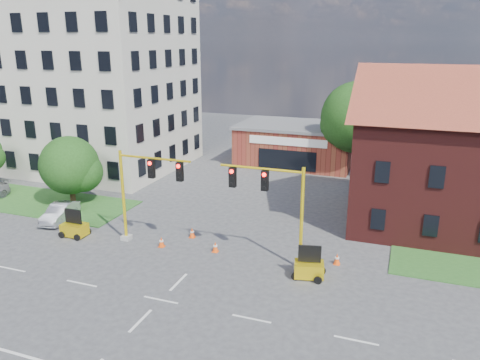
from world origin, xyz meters
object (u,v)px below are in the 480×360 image
(trailer_east, at_px, (309,268))
(pickup_white, at_px, (394,223))
(trailer_west, at_px, (74,228))
(signal_mast_east, at_px, (274,203))
(signal_mast_west, at_px, (144,187))

(trailer_east, xyz_separation_m, pickup_white, (4.21, 8.29, 0.18))
(trailer_east, bearing_deg, trailer_west, 166.15)
(trailer_west, xyz_separation_m, trailer_east, (16.40, -0.22, 0.00))
(trailer_west, xyz_separation_m, pickup_white, (20.61, 8.07, 0.18))
(signal_mast_east, xyz_separation_m, trailer_west, (-14.01, -0.72, -3.33))
(trailer_west, distance_m, trailer_east, 16.40)
(signal_mast_east, xyz_separation_m, trailer_east, (2.39, -0.94, -3.33))
(signal_mast_west, height_order, signal_mast_east, same)
(signal_mast_west, xyz_separation_m, pickup_white, (15.31, 7.35, -3.15))
(trailer_east, distance_m, pickup_white, 9.30)
(signal_mast_east, bearing_deg, pickup_white, 48.08)
(pickup_white, bearing_deg, trailer_east, 175.67)
(signal_mast_west, distance_m, trailer_east, 11.62)
(signal_mast_west, height_order, trailer_west, signal_mast_west)
(signal_mast_east, bearing_deg, trailer_east, -21.60)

